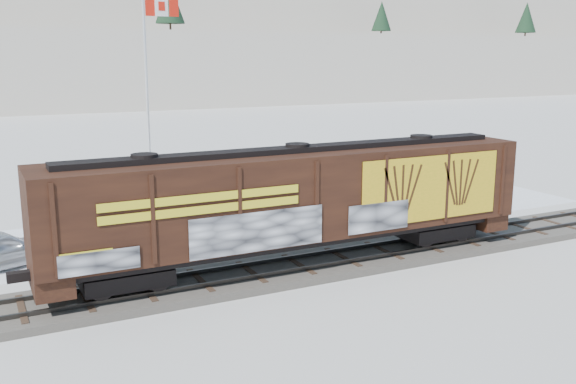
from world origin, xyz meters
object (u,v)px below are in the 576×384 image
car_white (204,216)px  flagpole (151,133)px  hopper_railcar (297,198)px  car_dark (324,205)px

car_white → flagpole: bearing=16.3°
hopper_railcar → car_white: hopper_railcar is taller
hopper_railcar → car_dark: (5.02, 6.64, -2.17)m
hopper_railcar → car_dark: hopper_railcar is taller
flagpole → car_white: 6.59m
hopper_railcar → car_white: 7.15m
hopper_railcar → car_dark: 8.60m
car_white → car_dark: car_white is taller
car_white → car_dark: bearing=-82.9°
flagpole → car_dark: 9.89m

